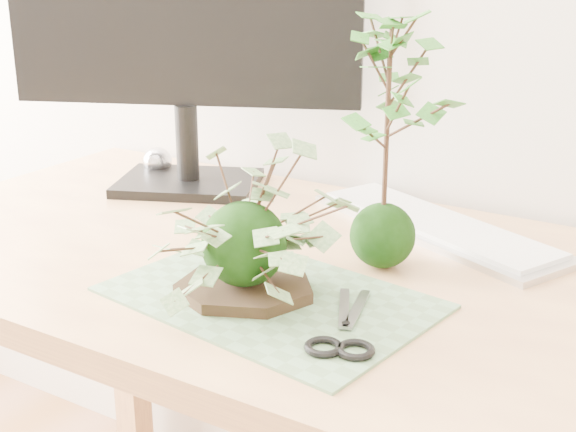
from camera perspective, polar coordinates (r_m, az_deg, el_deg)
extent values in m
cube|color=#E0AC69|center=(1.11, 5.86, -5.26)|extent=(1.60, 0.70, 0.04)
cube|color=#E0AC69|center=(1.87, -11.34, -7.48)|extent=(0.06, 0.06, 0.70)
cube|color=#577850|center=(1.03, -1.30, -5.81)|extent=(0.44, 0.32, 0.00)
cylinder|color=black|center=(1.03, -3.09, -5.20)|extent=(0.24, 0.24, 0.01)
sphere|color=black|center=(1.01, -3.15, -2.00)|extent=(0.11, 0.11, 0.11)
sphere|color=black|center=(1.12, 6.74, -1.38)|extent=(0.09, 0.09, 0.09)
cylinder|color=#332014|center=(1.08, 7.01, 5.22)|extent=(0.01, 0.01, 0.22)
cube|color=#B7B7B8|center=(1.28, 10.47, -0.81)|extent=(0.47, 0.31, 0.01)
cube|color=silver|center=(1.28, 10.49, -0.44)|extent=(0.43, 0.27, 0.01)
cube|color=black|center=(1.49, -7.07, 2.35)|extent=(0.30, 0.27, 0.02)
cylinder|color=black|center=(1.47, -7.19, 5.22)|extent=(0.04, 0.04, 0.14)
sphere|color=silver|center=(1.58, -9.27, 3.85)|extent=(0.06, 0.06, 0.06)
cube|color=gray|center=(0.99, 5.13, -6.75)|extent=(0.06, 0.10, 0.00)
cube|color=gray|center=(0.98, 5.95, -6.95)|extent=(0.04, 0.11, 0.00)
torus|color=black|center=(0.91, 1.61, -8.90)|extent=(0.06, 0.06, 0.01)
torus|color=black|center=(0.89, 3.60, -9.45)|extent=(0.06, 0.06, 0.01)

